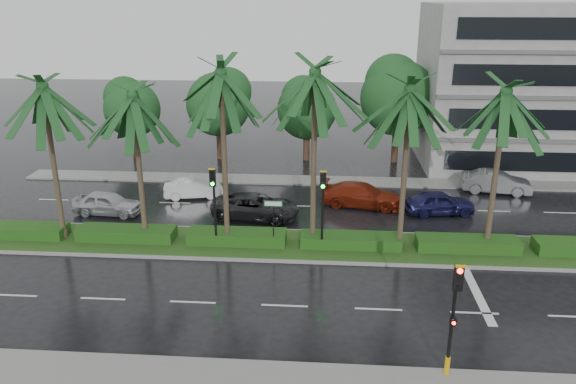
# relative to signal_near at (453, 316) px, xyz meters

# --- Properties ---
(ground) EXTENTS (120.00, 120.00, 0.00)m
(ground) POSITION_rel_signal_near_xyz_m (-6.00, 9.39, -2.50)
(ground) COLOR black
(ground) RESTS_ON ground
(near_sidewalk) EXTENTS (40.00, 2.40, 0.12)m
(near_sidewalk) POSITION_rel_signal_near_xyz_m (-6.00, -0.81, -2.44)
(near_sidewalk) COLOR slate
(near_sidewalk) RESTS_ON ground
(far_sidewalk) EXTENTS (40.00, 2.00, 0.12)m
(far_sidewalk) POSITION_rel_signal_near_xyz_m (-6.00, 21.39, -2.44)
(far_sidewalk) COLOR slate
(far_sidewalk) RESTS_ON ground
(median) EXTENTS (36.00, 4.00, 0.15)m
(median) POSITION_rel_signal_near_xyz_m (-6.00, 10.39, -2.42)
(median) COLOR gray
(median) RESTS_ON ground
(hedge) EXTENTS (35.20, 1.40, 0.60)m
(hedge) POSITION_rel_signal_near_xyz_m (-6.00, 10.39, -2.05)
(hedge) COLOR #1F4212
(hedge) RESTS_ON median
(lane_markings) EXTENTS (34.00, 13.06, 0.01)m
(lane_markings) POSITION_rel_signal_near_xyz_m (-2.96, 8.96, -2.50)
(lane_markings) COLOR silver
(lane_markings) RESTS_ON ground
(palm_row) EXTENTS (26.30, 4.20, 9.77)m
(palm_row) POSITION_rel_signal_near_xyz_m (-7.25, 10.41, 5.36)
(palm_row) COLOR #413925
(palm_row) RESTS_ON median
(signal_near) EXTENTS (0.34, 0.45, 4.36)m
(signal_near) POSITION_rel_signal_near_xyz_m (0.00, 0.00, 0.00)
(signal_near) COLOR black
(signal_near) RESTS_ON near_sidewalk
(signal_median_left) EXTENTS (0.34, 0.42, 4.36)m
(signal_median_left) POSITION_rel_signal_near_xyz_m (-10.00, 9.69, 0.49)
(signal_median_left) COLOR black
(signal_median_left) RESTS_ON median
(signal_median_right) EXTENTS (0.34, 0.42, 4.36)m
(signal_median_right) POSITION_rel_signal_near_xyz_m (-4.50, 9.69, 0.49)
(signal_median_right) COLOR black
(signal_median_right) RESTS_ON median
(street_sign) EXTENTS (0.95, 0.09, 2.60)m
(street_sign) POSITION_rel_signal_near_xyz_m (-7.00, 9.87, -0.38)
(street_sign) COLOR black
(street_sign) RESTS_ON median
(bg_trees) EXTENTS (32.56, 5.81, 8.39)m
(bg_trees) POSITION_rel_signal_near_xyz_m (-5.00, 26.98, 2.21)
(bg_trees) COLOR #3B291B
(bg_trees) RESTS_ON ground
(building) EXTENTS (16.00, 10.00, 12.00)m
(building) POSITION_rel_signal_near_xyz_m (11.00, 27.39, 3.50)
(building) COLOR gray
(building) RESTS_ON ground
(car_silver) EXTENTS (1.99, 4.24, 1.40)m
(car_silver) POSITION_rel_signal_near_xyz_m (-17.50, 14.21, -1.80)
(car_silver) COLOR #BABBC2
(car_silver) RESTS_ON ground
(car_white) EXTENTS (2.13, 4.00, 1.25)m
(car_white) POSITION_rel_signal_near_xyz_m (-13.00, 17.48, -1.88)
(car_white) COLOR silver
(car_white) RESTS_ON ground
(car_darkgrey) EXTENTS (3.01, 5.43, 1.44)m
(car_darkgrey) POSITION_rel_signal_near_xyz_m (-8.50, 14.29, -1.79)
(car_darkgrey) COLOR #232326
(car_darkgrey) RESTS_ON ground
(car_red) EXTENTS (2.93, 5.36, 1.47)m
(car_red) POSITION_rel_signal_near_xyz_m (-2.10, 16.71, -1.77)
(car_red) COLOR maroon
(car_red) RESTS_ON ground
(car_blue) EXTENTS (2.31, 4.41, 1.43)m
(car_blue) POSITION_rel_signal_near_xyz_m (2.50, 15.72, -1.79)
(car_blue) COLOR #171746
(car_blue) RESTS_ON ground
(car_grey) EXTENTS (2.25, 4.68, 1.48)m
(car_grey) POSITION_rel_signal_near_xyz_m (7.00, 19.89, -1.76)
(car_grey) COLOR slate
(car_grey) RESTS_ON ground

